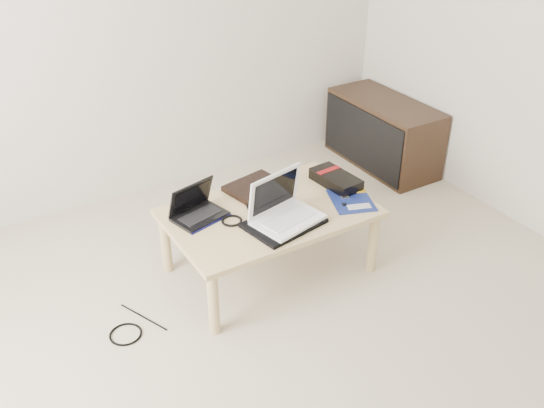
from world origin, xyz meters
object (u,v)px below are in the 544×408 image
coffee_table (269,218)px  media_cabinet (382,133)px  netbook (197,210)px  white_laptop (284,210)px  gpu_box (336,180)px

coffee_table → media_cabinet: 1.59m
coffee_table → netbook: 0.40m
coffee_table → white_laptop: white_laptop is taller
white_laptop → gpu_box: 0.51m
coffee_table → media_cabinet: media_cabinet is taller
white_laptop → gpu_box: (0.47, 0.18, -0.04)m
white_laptop → gpu_box: bearing=21.1°
coffee_table → gpu_box: size_ratio=3.40×
netbook → media_cabinet: bearing=17.8°
coffee_table → media_cabinet: bearing=26.8°
white_laptop → netbook: bearing=142.3°
gpu_box → coffee_table: bearing=-174.4°
coffee_table → gpu_box: (0.48, 0.05, 0.08)m
white_laptop → coffee_table: bearing=92.4°
netbook → gpu_box: (0.84, -0.10, -0.01)m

